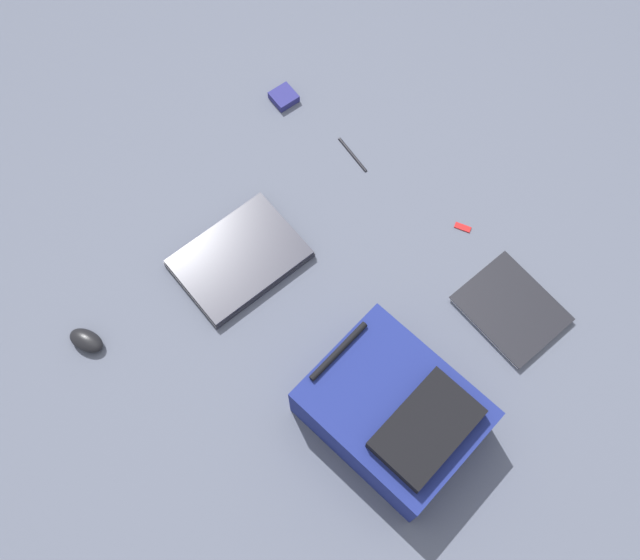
{
  "coord_description": "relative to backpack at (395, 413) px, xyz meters",
  "views": [
    {
      "loc": [
        -0.56,
        -0.47,
        1.93
      ],
      "look_at": [
        0.05,
        0.03,
        0.02
      ],
      "focal_mm": 42.19,
      "sensor_mm": 36.0,
      "label": 1
    }
  ],
  "objects": [
    {
      "name": "laptop",
      "position": [
        0.09,
        0.6,
        -0.08
      ],
      "size": [
        0.39,
        0.31,
        0.03
      ],
      "color": "#24242C",
      "rests_on": "ground_plane"
    },
    {
      "name": "book_red",
      "position": [
        0.45,
        -0.07,
        -0.08
      ],
      "size": [
        0.26,
        0.3,
        0.02
      ],
      "color": "silver",
      "rests_on": "ground_plane"
    },
    {
      "name": "computer_mouse",
      "position": [
        -0.35,
        0.76,
        -0.07
      ],
      "size": [
        0.08,
        0.11,
        0.04
      ],
      "primitive_type": "ellipsoid",
      "rotation": [
        0.0,
        0.0,
        0.21
      ],
      "color": "black",
      "rests_on": "ground_plane"
    },
    {
      "name": "pen_black",
      "position": [
        0.56,
        0.57,
        -0.09
      ],
      "size": [
        0.05,
        0.14,
        0.01
      ],
      "primitive_type": "cylinder",
      "rotation": [
        1.57,
        0.0,
        6.0
      ],
      "color": "black",
      "rests_on": "ground_plane"
    },
    {
      "name": "ground_plane",
      "position": [
        0.13,
        0.36,
        -0.09
      ],
      "size": [
        3.7,
        3.7,
        0.0
      ],
      "primitive_type": "plane",
      "color": "#4C5160"
    },
    {
      "name": "earbud_pouch",
      "position": [
        0.58,
        0.86,
        -0.08
      ],
      "size": [
        0.09,
        0.09,
        0.03
      ],
      "primitive_type": "cube",
      "rotation": [
        0.0,
        0.0,
        -0.24
      ],
      "color": "navy",
      "rests_on": "ground_plane"
    },
    {
      "name": "usb_stick",
      "position": [
        0.57,
        0.18,
        -0.09
      ],
      "size": [
        0.03,
        0.05,
        0.01
      ],
      "primitive_type": "cube",
      "rotation": [
        0.0,
        0.0,
        0.29
      ],
      "color": "#B21919",
      "rests_on": "ground_plane"
    },
    {
      "name": "backpack",
      "position": [
        0.0,
        0.0,
        0.0
      ],
      "size": [
        0.35,
        0.43,
        0.21
      ],
      "color": "navy",
      "rests_on": "ground_plane"
    }
  ]
}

